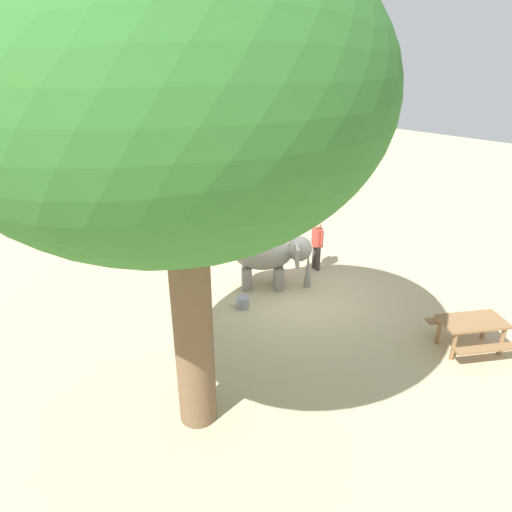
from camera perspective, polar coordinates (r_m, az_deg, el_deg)
The scene contains 9 objects.
ground_plane at distance 13.15m, azimuth 4.95°, elevation -5.07°, with size 60.00×60.00×0.00m, color tan.
elephant at distance 13.18m, azimuth 1.91°, elevation 0.13°, with size 2.20×2.15×1.62m.
person_handler at distance 14.44m, azimuth 7.72°, elevation 1.75°, with size 0.32×0.51×1.62m.
shade_tree_main at distance 6.83m, azimuth -9.87°, elevation 18.93°, with size 6.47×5.93×8.16m.
wooden_bench at distance 17.38m, azimuth 2.23°, elevation 4.22°, with size 0.74×1.46×0.88m.
picnic_table_near at distance 11.75m, azimuth 25.55°, elevation -8.15°, with size 2.06×2.05×0.78m.
market_stall_blue at distance 19.70m, azimuth -17.58°, elevation 7.56°, with size 2.50×2.50×2.52m.
market_stall_teal at distance 20.84m, azimuth -11.08°, elevation 9.12°, with size 2.50×2.50×2.52m.
feed_bucket at distance 12.49m, azimuth -1.66°, elevation -5.83°, with size 0.36×0.36×0.32m, color gray.
Camera 1 is at (-8.43, -7.79, 6.41)m, focal length 31.71 mm.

